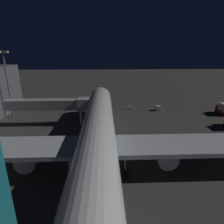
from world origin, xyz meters
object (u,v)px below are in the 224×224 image
(apron_floodlight_mast, at_px, (7,80))
(baggage_container_mid_row, at_px, (158,108))
(traffic_cone_nose_starboard, at_px, (94,112))
(ground_crew_under_port_wing, at_px, (129,107))
(traffic_cone_nose_port, at_px, (108,112))
(airliner_at_gate, at_px, (97,145))
(ops_van, at_px, (223,109))
(jet_bridge, at_px, (54,104))

(apron_floodlight_mast, bearing_deg, baggage_container_mid_row, -174.12)
(apron_floodlight_mast, height_order, traffic_cone_nose_starboard, apron_floodlight_mast)
(traffic_cone_nose_starboard, bearing_deg, ground_crew_under_port_wing, -165.74)
(baggage_container_mid_row, relative_size, ground_crew_under_port_wing, 0.92)
(baggage_container_mid_row, xyz_separation_m, traffic_cone_nose_port, (16.13, 1.53, -0.50))
(airliner_at_gate, bearing_deg, traffic_cone_nose_port, -94.05)
(traffic_cone_nose_port, bearing_deg, ground_crew_under_port_wing, -157.35)
(ops_van, distance_m, baggage_container_mid_row, 19.03)
(ops_van, distance_m, traffic_cone_nose_starboard, 39.13)
(apron_floodlight_mast, distance_m, ops_van, 62.93)
(baggage_container_mid_row, bearing_deg, ops_van, 166.36)
(airliner_at_gate, xyz_separation_m, baggage_container_mid_row, (-18.33, -32.61, -4.64))
(baggage_container_mid_row, distance_m, traffic_cone_nose_port, 16.21)
(airliner_at_gate, distance_m, traffic_cone_nose_starboard, 31.58)
(apron_floodlight_mast, distance_m, baggage_container_mid_row, 45.16)
(airliner_at_gate, relative_size, traffic_cone_nose_starboard, 117.56)
(traffic_cone_nose_port, bearing_deg, baggage_container_mid_row, -174.58)
(airliner_at_gate, distance_m, ground_crew_under_port_wing, 35.41)
(apron_floodlight_mast, xyz_separation_m, traffic_cone_nose_starboard, (-23.30, -2.98, -10.40))
(airliner_at_gate, relative_size, ground_crew_under_port_wing, 37.84)
(airliner_at_gate, distance_m, baggage_container_mid_row, 37.69)
(ops_van, relative_size, ground_crew_under_port_wing, 2.78)
(baggage_container_mid_row, bearing_deg, ground_crew_under_port_wing, -8.16)
(apron_floodlight_mast, relative_size, ground_crew_under_port_wing, 10.80)
(baggage_container_mid_row, height_order, traffic_cone_nose_port, baggage_container_mid_row)
(ops_van, distance_m, traffic_cone_nose_port, 34.75)
(jet_bridge, distance_m, traffic_cone_nose_starboard, 14.38)
(airliner_at_gate, xyz_separation_m, traffic_cone_nose_port, (-2.20, -31.08, -5.14))
(traffic_cone_nose_port, bearing_deg, jet_bridge, 34.91)
(airliner_at_gate, height_order, ops_van, airliner_at_gate)
(jet_bridge, xyz_separation_m, traffic_cone_nose_port, (-13.73, -9.58, -5.28))
(ops_van, bearing_deg, apron_floodlight_mast, 0.03)
(airliner_at_gate, relative_size, baggage_container_mid_row, 41.04)
(airliner_at_gate, bearing_deg, baggage_container_mid_row, -119.34)
(airliner_at_gate, bearing_deg, ground_crew_under_port_wing, -104.94)
(apron_floodlight_mast, bearing_deg, airliner_at_gate, 132.23)
(jet_bridge, distance_m, baggage_container_mid_row, 32.21)
(apron_floodlight_mast, height_order, ground_crew_under_port_wing, apron_floodlight_mast)
(ground_crew_under_port_wing, bearing_deg, jet_bridge, 31.15)
(jet_bridge, bearing_deg, ops_van, -172.19)
(apron_floodlight_mast, bearing_deg, traffic_cone_nose_port, -173.85)
(jet_bridge, relative_size, baggage_container_mid_row, 13.58)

